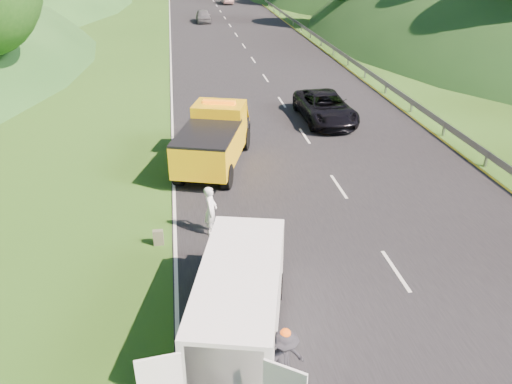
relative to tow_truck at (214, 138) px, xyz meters
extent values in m
plane|color=#38661E|center=(1.97, -7.08, -1.33)|extent=(320.00, 320.00, 0.00)
cube|color=black|center=(4.97, 32.92, -1.32)|extent=(14.00, 200.00, 0.02)
cube|color=gray|center=(12.27, 45.42, -1.33)|extent=(0.06, 140.00, 1.52)
cylinder|color=black|center=(-0.33, 2.29, -0.79)|extent=(0.69, 1.14, 1.07)
cylinder|color=black|center=(1.61, 1.67, -0.79)|extent=(0.69, 1.14, 1.07)
cylinder|color=black|center=(-1.65, -1.79, -0.79)|extent=(0.69, 1.14, 1.07)
cylinder|color=black|center=(0.29, -2.42, -0.79)|extent=(0.69, 1.14, 1.07)
cube|color=#ECB30C|center=(0.36, 1.11, 0.23)|extent=(2.72, 2.34, 2.04)
cube|color=#ECB30C|center=(-0.38, -1.18, -0.04)|extent=(3.37, 4.20, 1.39)
cube|color=black|center=(-0.38, -1.18, 0.71)|extent=(3.37, 4.20, 0.11)
cube|color=black|center=(0.75, 2.34, -0.36)|extent=(2.44, 1.88, 0.75)
cube|color=black|center=(0.95, 2.95, -0.58)|extent=(2.21, 0.90, 0.54)
cube|color=#ECB30C|center=(0.87, 2.69, 0.34)|extent=(2.30, 1.46, 1.17)
cube|color=orange|center=(0.36, 1.11, 1.30)|extent=(1.51, 0.72, 0.17)
cube|color=black|center=(0.59, 1.83, 0.60)|extent=(1.97, 0.71, 0.97)
cylinder|color=black|center=(-0.69, -9.30, -0.94)|extent=(0.48, 0.82, 0.78)
cylinder|color=black|center=(1.01, -9.73, -0.94)|extent=(0.48, 0.82, 0.78)
cylinder|color=black|center=(-1.51, -12.49, -0.94)|extent=(0.48, 0.82, 0.78)
cylinder|color=black|center=(0.18, -12.93, -0.94)|extent=(0.48, 0.82, 0.78)
cube|color=white|center=(-0.28, -11.21, -0.02)|extent=(3.18, 5.38, 1.80)
cube|color=white|center=(0.39, -8.62, -0.41)|extent=(2.10, 1.33, 0.97)
cube|color=black|center=(0.34, -8.81, 0.37)|extent=(1.82, 0.77, 0.81)
cube|color=black|center=(-0.89, -13.60, -0.02)|extent=(1.62, 0.51, 1.55)
imported|color=white|center=(-0.62, -5.89, -1.33)|extent=(0.62, 0.75, 1.82)
imported|color=#CBCA6C|center=(0.53, -7.19, -1.33)|extent=(0.61, 0.60, 1.00)
cube|color=#565741|center=(-2.48, -6.35, -1.05)|extent=(0.35, 0.20, 0.56)
imported|color=black|center=(6.68, 5.15, -1.33)|extent=(2.72, 5.72, 1.58)
imported|color=#4D4E52|center=(2.07, 41.85, -1.33)|extent=(1.68, 4.19, 1.43)
imported|color=brown|center=(6.80, 59.12, -1.33)|extent=(1.47, 4.22, 1.39)
camera|label=1|loc=(-1.42, -21.13, 8.22)|focal=35.00mm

